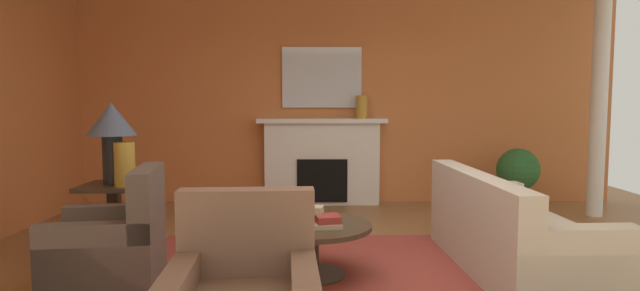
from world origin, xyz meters
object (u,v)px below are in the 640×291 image
(fireplace, at_px, (322,164))
(potted_plant, at_px, (518,174))
(mantel_mirror, at_px, (322,77))
(vase_on_side_table, at_px, (125,164))
(vase_mantel_right, at_px, (362,107))
(sofa, at_px, (510,237))
(table_lamp, at_px, (112,127))
(armchair_near_window, at_px, (112,250))
(coffee_table, at_px, (312,237))
(side_table, at_px, (115,216))

(fireplace, relative_size, potted_plant, 2.16)
(mantel_mirror, distance_m, vase_on_side_table, 3.45)
(fireplace, distance_m, vase_mantel_right, 0.97)
(mantel_mirror, bearing_deg, potted_plant, -13.41)
(sofa, xyz_separation_m, table_lamp, (-3.53, 0.42, 0.93))
(fireplace, xyz_separation_m, potted_plant, (2.59, -0.50, -0.08))
(armchair_near_window, height_order, table_lamp, table_lamp)
(coffee_table, bearing_deg, armchair_near_window, -170.78)
(armchair_near_window, distance_m, potted_plant, 5.15)
(mantel_mirror, xyz_separation_m, potted_plant, (2.59, -0.62, -1.29))
(fireplace, bearing_deg, potted_plant, -10.86)
(coffee_table, bearing_deg, fireplace, 87.33)
(vase_mantel_right, bearing_deg, armchair_near_window, -124.36)
(mantel_mirror, height_order, potted_plant, mantel_mirror)
(armchair_near_window, bearing_deg, table_lamp, 108.67)
(coffee_table, distance_m, vase_on_side_table, 1.82)
(fireplace, height_order, mantel_mirror, mantel_mirror)
(mantel_mirror, bearing_deg, armchair_near_window, -116.16)
(fireplace, xyz_separation_m, vase_mantel_right, (0.55, -0.05, 0.80))
(fireplace, distance_m, sofa, 3.36)
(mantel_mirror, relative_size, coffee_table, 1.12)
(coffee_table, distance_m, vase_mantel_right, 3.29)
(vase_mantel_right, bearing_deg, mantel_mirror, 162.82)
(mantel_mirror, xyz_separation_m, sofa, (1.56, -3.09, -1.49))
(mantel_mirror, relative_size, table_lamp, 1.49)
(armchair_near_window, bearing_deg, vase_on_side_table, 99.92)
(armchair_near_window, xyz_separation_m, vase_on_side_table, (-0.12, 0.67, 0.59))
(fireplace, height_order, armchair_near_window, fireplace)
(armchair_near_window, bearing_deg, fireplace, 63.03)
(side_table, relative_size, potted_plant, 0.84)
(sofa, distance_m, coffee_table, 1.71)
(table_lamp, bearing_deg, coffee_table, -16.47)
(mantel_mirror, distance_m, coffee_table, 3.52)
(coffee_table, bearing_deg, vase_on_side_table, 165.94)
(armchair_near_window, relative_size, coffee_table, 0.95)
(side_table, bearing_deg, fireplace, 52.34)
(sofa, relative_size, vase_on_side_table, 5.37)
(side_table, distance_m, vase_on_side_table, 0.53)
(sofa, relative_size, vase_mantel_right, 6.69)
(mantel_mirror, distance_m, sofa, 3.77)
(armchair_near_window, distance_m, table_lamp, 1.24)
(sofa, bearing_deg, table_lamp, 173.24)
(sofa, bearing_deg, vase_on_side_table, 174.96)
(sofa, bearing_deg, vase_mantel_right, 109.08)
(vase_mantel_right, xyz_separation_m, potted_plant, (2.04, -0.45, -0.88))
(fireplace, height_order, table_lamp, table_lamp)
(mantel_mirror, bearing_deg, table_lamp, -126.39)
(sofa, height_order, table_lamp, table_lamp)
(table_lamp, relative_size, vase_mantel_right, 2.35)
(sofa, relative_size, coffee_table, 2.14)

